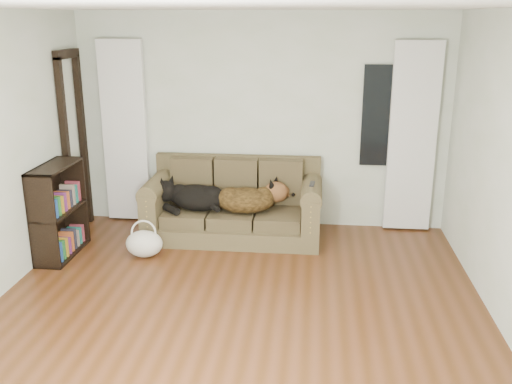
# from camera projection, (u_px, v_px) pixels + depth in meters

# --- Properties ---
(floor) EXTENTS (5.00, 5.00, 0.00)m
(floor) POSITION_uv_depth(u_px,v_px,m) (234.00, 320.00, 4.95)
(floor) COLOR #46260F
(floor) RESTS_ON ground
(ceiling) EXTENTS (5.00, 5.00, 0.00)m
(ceiling) POSITION_uv_depth(u_px,v_px,m) (230.00, 6.00, 4.19)
(ceiling) COLOR white
(ceiling) RESTS_ON ground
(wall_back) EXTENTS (4.50, 0.04, 2.60)m
(wall_back) POSITION_uv_depth(u_px,v_px,m) (262.00, 122.00, 6.94)
(wall_back) COLOR silver
(wall_back) RESTS_ON ground
(curtain_left) EXTENTS (0.55, 0.08, 2.25)m
(curtain_left) POSITION_uv_depth(u_px,v_px,m) (125.00, 132.00, 7.08)
(curtain_left) COLOR silver
(curtain_left) RESTS_ON ground
(curtain_right) EXTENTS (0.55, 0.08, 2.25)m
(curtain_right) POSITION_uv_depth(u_px,v_px,m) (412.00, 138.00, 6.73)
(curtain_right) COLOR silver
(curtain_right) RESTS_ON ground
(window_pane) EXTENTS (0.50, 0.03, 1.20)m
(window_pane) POSITION_uv_depth(u_px,v_px,m) (383.00, 116.00, 6.74)
(window_pane) COLOR black
(window_pane) RESTS_ON wall_back
(door_casing) EXTENTS (0.07, 0.60, 2.10)m
(door_casing) POSITION_uv_depth(u_px,v_px,m) (75.00, 146.00, 6.81)
(door_casing) COLOR black
(door_casing) RESTS_ON ground
(sofa) EXTENTS (2.03, 0.88, 0.83)m
(sofa) POSITION_uv_depth(u_px,v_px,m) (233.00, 200.00, 6.72)
(sofa) COLOR #3F2F1E
(sofa) RESTS_ON floor
(dog_black_lab) EXTENTS (0.82, 0.69, 0.30)m
(dog_black_lab) POSITION_uv_depth(u_px,v_px,m) (194.00, 198.00, 6.71)
(dog_black_lab) COLOR black
(dog_black_lab) RESTS_ON sofa
(dog_shepherd) EXTENTS (0.71, 0.51, 0.31)m
(dog_shepherd) POSITION_uv_depth(u_px,v_px,m) (249.00, 200.00, 6.62)
(dog_shepherd) COLOR black
(dog_shepherd) RESTS_ON sofa
(tv_remote) EXTENTS (0.07, 0.19, 0.02)m
(tv_remote) POSITION_uv_depth(u_px,v_px,m) (312.00, 184.00, 6.40)
(tv_remote) COLOR black
(tv_remote) RESTS_ON sofa
(tote_bag) EXTENTS (0.48, 0.42, 0.30)m
(tote_bag) POSITION_uv_depth(u_px,v_px,m) (144.00, 243.00, 6.23)
(tote_bag) COLOR silver
(tote_bag) RESTS_ON floor
(bookshelf) EXTENTS (0.35, 0.83, 1.02)m
(bookshelf) POSITION_uv_depth(u_px,v_px,m) (59.00, 212.00, 6.19)
(bookshelf) COLOR black
(bookshelf) RESTS_ON floor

